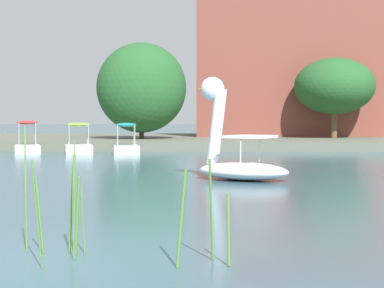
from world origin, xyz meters
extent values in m
cube|color=#5B6051|center=(0.00, 37.57, 0.25)|extent=(128.91, 22.86, 0.51)
ellipsoid|color=white|center=(3.43, 10.41, 0.25)|extent=(3.13, 2.74, 0.50)
cylinder|color=white|center=(2.69, 10.86, 1.49)|extent=(0.73, 0.63, 2.21)
sphere|color=white|center=(2.56, 10.94, 2.58)|extent=(0.94, 0.94, 0.69)
cone|color=yellow|center=(2.33, 11.08, 2.58)|extent=(0.56, 0.54, 0.38)
cube|color=white|center=(3.61, 10.30, 1.22)|extent=(1.60, 1.64, 0.08)
cylinder|color=silver|center=(3.90, 10.77, 0.86)|extent=(0.04, 0.04, 0.72)
cylinder|color=silver|center=(3.33, 9.82, 0.86)|extent=(0.04, 0.04, 0.72)
cube|color=white|center=(-1.74, 24.05, 0.21)|extent=(1.64, 2.58, 0.42)
ellipsoid|color=teal|center=(-1.74, 24.05, 1.44)|extent=(1.24, 1.35, 0.20)
cylinder|color=#B7B7BF|center=(-2.24, 24.44, 0.93)|extent=(0.04, 0.04, 1.02)
cylinder|color=#B7B7BF|center=(-1.41, 24.59, 0.93)|extent=(0.04, 0.04, 1.02)
cylinder|color=#B7B7BF|center=(-2.07, 23.51, 0.93)|extent=(0.04, 0.04, 1.02)
cylinder|color=#B7B7BF|center=(-1.25, 23.66, 0.93)|extent=(0.04, 0.04, 1.02)
cube|color=white|center=(-4.16, 24.22, 0.23)|extent=(1.83, 2.53, 0.45)
ellipsoid|color=#8CCC38|center=(-4.16, 24.22, 1.45)|extent=(1.47, 1.55, 0.20)
cylinder|color=#B7B7BF|center=(-4.75, 24.61, 0.95)|extent=(0.04, 0.04, 1.00)
cylinder|color=#B7B7BF|center=(-3.83, 24.84, 0.95)|extent=(0.04, 0.04, 1.00)
cylinder|color=#B7B7BF|center=(-4.49, 23.60, 0.95)|extent=(0.04, 0.04, 1.00)
cylinder|color=#B7B7BF|center=(-3.57, 23.84, 0.95)|extent=(0.04, 0.04, 1.00)
cube|color=white|center=(-6.79, 24.36, 0.21)|extent=(1.79, 2.31, 0.42)
ellipsoid|color=red|center=(-6.79, 24.36, 1.55)|extent=(1.31, 1.39, 0.20)
cylinder|color=#B7B7BF|center=(-7.32, 24.67, 0.98)|extent=(0.04, 0.04, 1.14)
cylinder|color=#B7B7BF|center=(-6.55, 24.92, 0.98)|extent=(0.04, 0.04, 1.14)
cylinder|color=#B7B7BF|center=(-7.04, 23.81, 0.98)|extent=(0.04, 0.04, 1.14)
cylinder|color=#B7B7BF|center=(-6.27, 24.06, 0.98)|extent=(0.04, 0.04, 1.14)
cylinder|color=#423323|center=(-1.89, 32.32, 2.42)|extent=(0.29, 0.29, 3.84)
ellipsoid|color=#235628|center=(-1.89, 32.32, 3.70)|extent=(5.66, 5.34, 5.63)
cylinder|color=brown|center=(10.54, 34.63, 1.92)|extent=(0.39, 0.39, 2.83)
ellipsoid|color=#235628|center=(10.54, 34.63, 3.91)|extent=(5.84, 6.15, 3.70)
cube|color=brown|center=(11.87, 42.75, 6.13)|extent=(21.21, 12.97, 11.24)
cylinder|color=#4C7F33|center=(0.19, 0.62, 0.80)|extent=(0.07, 0.14, 1.59)
cylinder|color=#4C7F33|center=(0.80, 0.56, 0.62)|extent=(0.11, 0.04, 1.25)
cylinder|color=#4C7F33|center=(0.94, 0.56, 0.41)|extent=(0.07, 0.05, 0.82)
cylinder|color=#4C7F33|center=(2.56, 0.10, 0.62)|extent=(0.07, 0.20, 1.22)
cylinder|color=#4C7F33|center=(0.60, -0.32, 0.62)|extent=(0.11, 0.05, 1.23)
cylinder|color=#4C7F33|center=(2.22, -0.21, 0.56)|extent=(0.13, 0.07, 1.13)
cylinder|color=#4C7F33|center=(2.76, -0.08, 0.42)|extent=(0.04, 0.15, 0.83)
cylinder|color=#4C7F33|center=(0.91, 0.19, 0.72)|extent=(0.03, 0.15, 1.43)
cylinder|color=#4C7F33|center=(0.89, 0.42, 0.49)|extent=(0.10, 0.08, 0.98)
cylinder|color=#4C7F33|center=(0.40, 0.48, 0.48)|extent=(0.11, 0.07, 0.97)
camera|label=1|loc=(2.57, -7.36, 1.68)|focal=59.45mm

